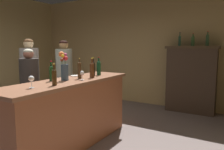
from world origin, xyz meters
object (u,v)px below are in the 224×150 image
Objects in this scene: bar_counter at (70,113)px; display_cabinet at (191,78)px; wine_glass_mid at (31,79)px; display_bottle_midleft at (193,40)px; flower_arrangement at (64,67)px; wine_bottle_merlot at (92,69)px; wine_bottle_pinot at (93,68)px; patron_tall at (64,74)px; wine_bottle_rose at (99,67)px; wine_glass_front at (82,74)px; wine_bottle_syrah at (51,72)px; display_bottle_center at (207,39)px; display_bottle_left at (180,40)px; patron_in_grey at (30,76)px; wine_bottle_chardonnay at (80,69)px; wine_bottle_malbec at (54,76)px; cheese_plate at (76,76)px; patron_in_navy at (30,86)px.

bar_counter is 1.52× the size of display_cabinet.
wine_glass_mid is 3.76m from display_bottle_midleft.
flower_arrangement is 1.46× the size of display_bottle_midleft.
wine_bottle_merlot is 0.23m from wine_bottle_pinot.
wine_bottle_pinot is at bearing 8.23° from patron_tall.
wine_bottle_rose is 0.75× the size of flower_arrangement.
wine_glass_front is at bearing 34.74° from bar_counter.
display_bottle_midleft is (1.38, 3.02, 0.52)m from wine_bottle_syrah.
wine_glass_front is 0.43× the size of display_bottle_center.
patron_tall is at bearing 127.41° from wine_bottle_syrah.
display_bottle_left is (0.88, 3.53, 0.55)m from wine_glass_mid.
patron_in_grey is at bearing -176.00° from wine_bottle_pinot.
display_bottle_midleft is at bearing 0.00° from display_bottle_left.
wine_bottle_syrah is at bearing -102.38° from wine_bottle_pinot.
display_bottle_midleft reaches higher than display_cabinet.
bar_counter is 1.41× the size of patron_tall.
display_bottle_midleft is at bearing 67.54° from patron_tall.
wine_glass_mid is at bearing -88.73° from wine_bottle_chardonnay.
wine_bottle_rose is at bearing 95.16° from wine_bottle_malbec.
display_bottle_midleft is 3.03m from patron_tall.
wine_bottle_chardonnay is at bearing -114.69° from display_bottle_midleft.
display_bottle_center reaches higher than cheese_plate.
wine_bottle_syrah is 0.93× the size of display_bottle_left.
display_bottle_left reaches higher than cheese_plate.
wine_bottle_merlot is 1.85× the size of cheese_plate.
display_cabinet is 3.53m from patron_in_navy.
flower_arrangement is at bearing -96.26° from wine_bottle_rose.
wine_bottle_merlot is 0.75× the size of flower_arrangement.
wine_glass_front is 0.08× the size of patron_tall.
bar_counter is 7.36× the size of wine_bottle_merlot.
wine_bottle_merlot is 1.12m from wine_glass_mid.
display_bottle_midleft reaches higher than patron_tall.
wine_bottle_pinot reaches higher than bar_counter.
bar_counter is 0.77m from wine_bottle_merlot.
display_cabinet reaches higher than wine_bottle_malbec.
wine_bottle_chardonnay is at bearing -109.07° from display_bottle_left.
wine_bottle_malbec is at bearing -17.34° from patron_in_navy.
display_cabinet is 5.22× the size of wine_bottle_syrah.
bar_counter is at bearing 93.67° from wine_glass_mid.
display_cabinet is 5.47× the size of wine_bottle_malbec.
patron_in_grey is (-1.66, 0.93, -0.23)m from wine_bottle_malbec.
wine_bottle_chardonnay is 2.16× the size of wine_glass_mid.
wine_bottle_rose is at bearing -119.48° from display_bottle_midleft.
wine_bottle_merlot is at bearing -108.03° from display_bottle_left.
patron_tall is (-1.25, 1.88, -0.22)m from wine_glass_mid.
display_cabinet is 3.74m from wine_glass_mid.
wine_glass_front is 2.96m from display_bottle_midleft.
display_bottle_center is at bearing 61.25° from flower_arrangement.
wine_glass_mid is at bearing -82.23° from flower_arrangement.
wine_bottle_merlot is at bearing -58.87° from wine_bottle_pinot.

